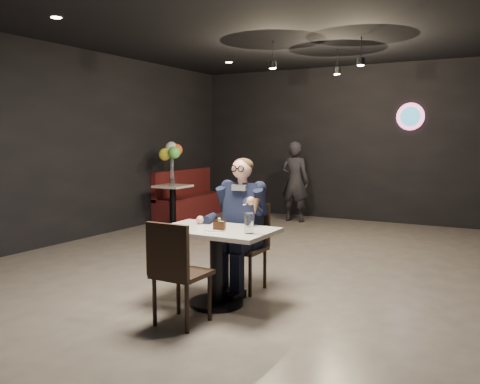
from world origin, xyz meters
The scene contains 17 objects.
floor centered at (0.00, 0.00, 0.00)m, with size 9.00×9.00×0.00m, color gray.
wall_sign centered at (0.80, 4.47, 2.00)m, with size 0.50×0.06×0.50m, color pink, non-canonical shape.
pendant_lights centered at (0.00, 2.00, 2.88)m, with size 1.40×1.20×0.36m, color black.
main_table centered at (0.08, -1.21, 0.38)m, with size 1.10×0.70×0.75m, color silver.
chair_far centered at (0.08, -0.66, 0.46)m, with size 0.42×0.46×0.92m, color black.
chair_near centered at (0.08, -1.77, 0.46)m, with size 0.42×0.46×0.92m, color black.
seated_man centered at (0.08, -0.66, 0.72)m, with size 0.60×0.80×1.44m, color black.
dessert_plate centered at (0.12, -1.28, 0.76)m, with size 0.21×0.21×0.01m, color white.
cake_slice centered at (0.16, -1.28, 0.80)m, with size 0.11×0.09×0.08m, color black.
mint_leaf centered at (0.20, -1.31, 0.84)m, with size 0.06×0.04×0.01m, color green.
sundae_glass centered at (0.48, -1.28, 0.84)m, with size 0.08×0.08×0.19m, color silver.
wafer_cone centered at (0.55, -1.28, 1.00)m, with size 0.07×0.07×0.14m, color #B6784B.
booth_bench centered at (-3.25, 3.23, 0.48)m, with size 0.48×1.92×0.96m, color #41100E.
side_table centered at (-2.95, 2.23, 0.35)m, with size 0.56×0.56×0.70m, color silver.
balloon_vase centered at (-2.95, 2.23, 0.83)m, with size 0.10×0.10×0.15m, color silver.
balloon_bunch centered at (-2.95, 2.23, 1.24)m, with size 0.41×0.41×0.67m, color #FFF135.
passerby centered at (-1.18, 3.76, 0.77)m, with size 0.56×0.37×1.55m, color black.
Camera 1 is at (2.58, -5.28, 1.61)m, focal length 38.00 mm.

